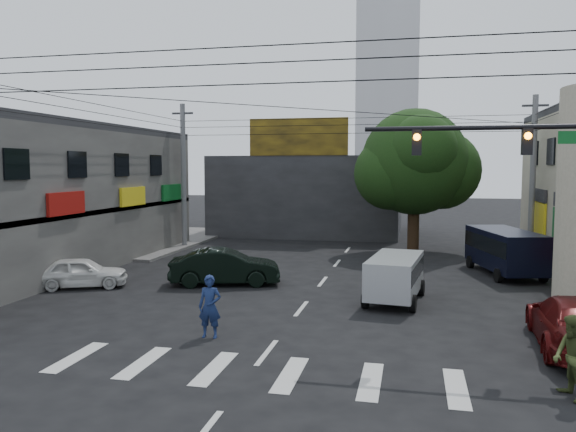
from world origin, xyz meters
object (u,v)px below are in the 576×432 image
(traffic_gantry, at_px, (557,180))
(utility_pole_far_left, at_px, (184,176))
(street_tree, at_px, (415,162))
(white_compact, at_px, (81,272))
(utility_pole_far_right, at_px, (533,178))
(traffic_officer, at_px, (210,306))
(pedestrian_olive, at_px, (573,358))
(dark_sedan, at_px, (225,267))
(maroon_sedan, at_px, (576,323))
(silver_minivan, at_px, (395,279))
(navy_van, at_px, (505,253))

(traffic_gantry, bearing_deg, utility_pole_far_left, 137.14)
(street_tree, height_order, utility_pole_far_left, utility_pole_far_left)
(white_compact, bearing_deg, traffic_gantry, -127.78)
(utility_pole_far_right, distance_m, traffic_officer, 22.24)
(traffic_gantry, relative_size, pedestrian_olive, 3.77)
(dark_sedan, bearing_deg, white_compact, 91.79)
(white_compact, height_order, maroon_sedan, maroon_sedan)
(traffic_officer, bearing_deg, street_tree, 68.10)
(white_compact, height_order, traffic_officer, traffic_officer)
(traffic_officer, height_order, pedestrian_olive, traffic_officer)
(maroon_sedan, bearing_deg, utility_pole_far_left, -38.03)
(street_tree, bearing_deg, traffic_gantry, -78.01)
(traffic_gantry, xyz_separation_m, utility_pole_far_right, (2.68, 17.00, -0.23))
(traffic_officer, bearing_deg, silver_minivan, 43.34)
(utility_pole_far_left, xyz_separation_m, traffic_officer, (8.45, -18.00, -3.64))
(dark_sedan, height_order, maroon_sedan, dark_sedan)
(pedestrian_olive, bearing_deg, white_compact, -131.42)
(dark_sedan, height_order, white_compact, dark_sedan)
(dark_sedan, relative_size, navy_van, 0.89)
(pedestrian_olive, bearing_deg, dark_sedan, -147.36)
(silver_minivan, height_order, traffic_officer, traffic_officer)
(traffic_officer, bearing_deg, maroon_sedan, 1.95)
(traffic_officer, xyz_separation_m, pedestrian_olive, (9.51, -2.59, -0.01))
(silver_minivan, bearing_deg, white_compact, 98.33)
(utility_pole_far_left, bearing_deg, pedestrian_olive, -48.90)
(utility_pole_far_left, distance_m, silver_minivan, 18.76)
(dark_sedan, distance_m, maroon_sedan, 14.11)
(dark_sedan, distance_m, silver_minivan, 7.59)
(traffic_gantry, xyz_separation_m, traffic_officer, (-9.87, -1.00, -3.87))
(street_tree, bearing_deg, traffic_officer, -107.66)
(utility_pole_far_left, bearing_deg, white_compact, -87.73)
(dark_sedan, distance_m, white_compact, 6.19)
(utility_pole_far_right, distance_m, dark_sedan, 18.43)
(utility_pole_far_right, relative_size, dark_sedan, 1.81)
(street_tree, distance_m, utility_pole_far_right, 6.63)
(utility_pole_far_right, bearing_deg, utility_pole_far_left, 180.00)
(utility_pole_far_left, height_order, white_compact, utility_pole_far_left)
(street_tree, bearing_deg, utility_pole_far_left, -176.05)
(utility_pole_far_left, xyz_separation_m, dark_sedan, (6.38, -10.55, -3.81))
(silver_minivan, distance_m, traffic_officer, 7.95)
(dark_sedan, height_order, navy_van, navy_van)
(traffic_gantry, relative_size, maroon_sedan, 1.31)
(utility_pole_far_left, height_order, maroon_sedan, utility_pole_far_left)
(white_compact, relative_size, silver_minivan, 0.98)
(dark_sedan, bearing_deg, maroon_sedan, -132.60)
(street_tree, height_order, traffic_gantry, street_tree)
(white_compact, relative_size, traffic_officer, 2.17)
(white_compact, distance_m, maroon_sedan, 19.03)
(traffic_gantry, height_order, maroon_sedan, traffic_gantry)
(street_tree, height_order, utility_pole_far_right, utility_pole_far_right)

